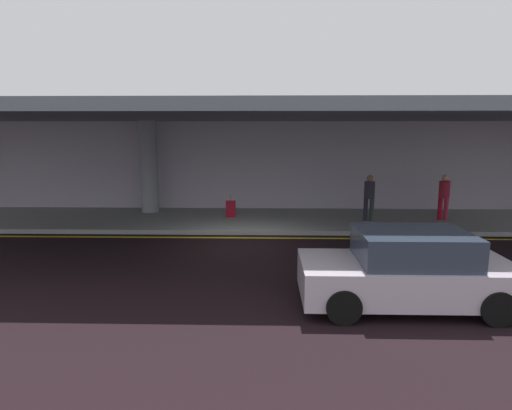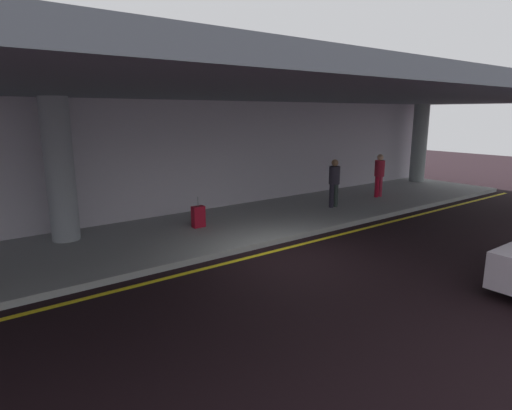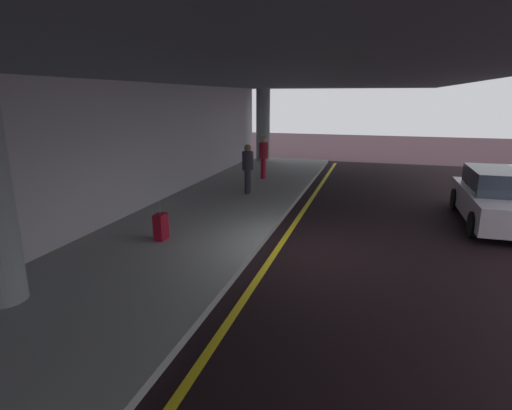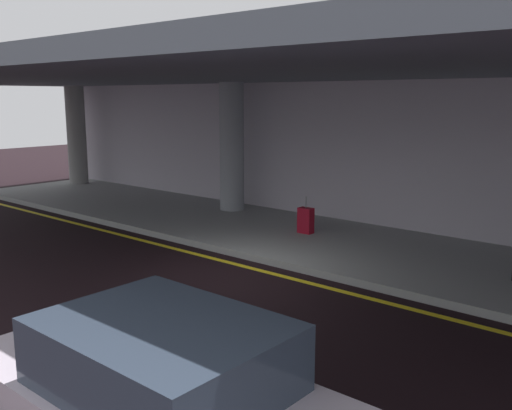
% 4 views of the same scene
% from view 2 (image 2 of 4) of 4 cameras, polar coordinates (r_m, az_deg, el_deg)
% --- Properties ---
extents(ground_plane, '(60.00, 60.00, 0.00)m').
position_cam_2_polar(ground_plane, '(10.17, 4.62, -7.17)').
color(ground_plane, black).
extents(sidewalk, '(26.00, 4.20, 0.15)m').
position_cam_2_polar(sidewalk, '(12.52, -4.83, -3.04)').
color(sidewalk, gray).
rests_on(sidewalk, ground).
extents(lane_stripe_yellow, '(26.00, 0.14, 0.01)m').
position_cam_2_polar(lane_stripe_yellow, '(10.61, 2.41, -6.28)').
color(lane_stripe_yellow, yellow).
rests_on(lane_stripe_yellow, ground).
extents(support_column_left_mid, '(0.70, 0.70, 3.65)m').
position_cam_2_polar(support_column_left_mid, '(11.78, -25.05, 4.29)').
color(support_column_left_mid, gray).
rests_on(support_column_left_mid, sidewalk).
extents(support_column_center, '(0.70, 0.70, 3.65)m').
position_cam_2_polar(support_column_center, '(21.72, 21.25, 7.81)').
color(support_column_center, gray).
rests_on(support_column_center, sidewalk).
extents(ceiling_overhang, '(28.00, 13.20, 0.30)m').
position_cam_2_polar(ceiling_overhang, '(11.66, -3.83, 15.08)').
color(ceiling_overhang, slate).
rests_on(ceiling_overhang, support_column_far_left).
extents(terminal_back_wall, '(26.00, 0.30, 3.80)m').
position_cam_2_polar(terminal_back_wall, '(14.11, -9.89, 6.12)').
color(terminal_back_wall, '#B1ACB9').
rests_on(terminal_back_wall, ground).
extents(traveler_with_luggage, '(0.38, 0.38, 1.68)m').
position_cam_2_polar(traveler_with_luggage, '(14.90, 10.56, 3.36)').
color(traveler_with_luggage, black).
rests_on(traveler_with_luggage, sidewalk).
extents(person_waiting_for_ride, '(0.38, 0.38, 1.68)m').
position_cam_2_polar(person_waiting_for_ride, '(17.16, 16.38, 4.24)').
color(person_waiting_for_ride, maroon).
rests_on(person_waiting_for_ride, sidewalk).
extents(suitcase_upright_primary, '(0.36, 0.22, 0.90)m').
position_cam_2_polar(suitcase_upright_primary, '(12.27, -7.82, -1.57)').
color(suitcase_upright_primary, maroon).
rests_on(suitcase_upright_primary, sidewalk).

